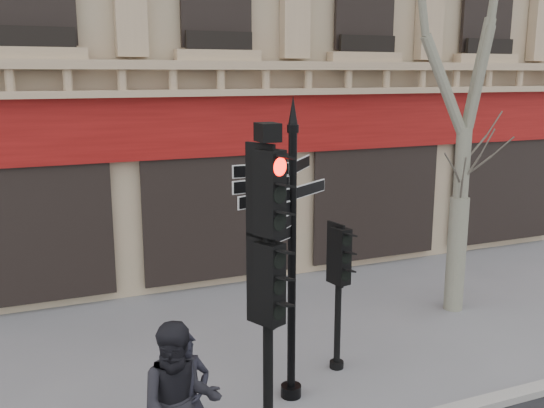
{
  "coord_description": "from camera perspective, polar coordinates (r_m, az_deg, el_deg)",
  "views": [
    {
      "loc": [
        -3.93,
        -7.48,
        4.68
      ],
      "look_at": [
        -0.55,
        0.6,
        2.79
      ],
      "focal_mm": 40.0,
      "sensor_mm": 36.0,
      "label": 1
    }
  ],
  "objects": [
    {
      "name": "pedestrian_b",
      "position": [
        7.34,
        -8.66,
        -18.18
      ],
      "size": [
        1.09,
        0.92,
        1.97
      ],
      "primitive_type": "imported",
      "rotation": [
        0.0,
        0.0,
        -0.2
      ],
      "color": "black",
      "rests_on": "ground"
    },
    {
      "name": "traffic_signal_main",
      "position": [
        7.31,
        -0.39,
        -4.31
      ],
      "size": [
        0.55,
        0.48,
        4.13
      ],
      "rotation": [
        0.0,
        0.0,
        0.43
      ],
      "color": "black",
      "rests_on": "ground"
    },
    {
      "name": "ground",
      "position": [
        9.66,
        4.57,
        -16.86
      ],
      "size": [
        80.0,
        80.0,
        0.0
      ],
      "primitive_type": "plane",
      "color": "slate",
      "rests_on": "ground"
    },
    {
      "name": "fingerpost",
      "position": [
        8.36,
        1.93,
        0.26
      ],
      "size": [
        2.42,
        2.42,
        4.4
      ],
      "rotation": [
        0.0,
        0.0,
        0.4
      ],
      "color": "black",
      "rests_on": "ground"
    },
    {
      "name": "pedestrian_a",
      "position": [
        7.6,
        -8.06,
        -17.95
      ],
      "size": [
        0.74,
        0.6,
        1.77
      ],
      "primitive_type": "imported",
      "rotation": [
        0.0,
        0.0,
        0.32
      ],
      "color": "black",
      "rests_on": "ground"
    },
    {
      "name": "traffic_signal_secondary",
      "position": [
        9.62,
        6.31,
        -6.33
      ],
      "size": [
        0.44,
        0.35,
        2.35
      ],
      "rotation": [
        0.0,
        0.0,
        0.19
      ],
      "color": "black",
      "rests_on": "ground"
    }
  ]
}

